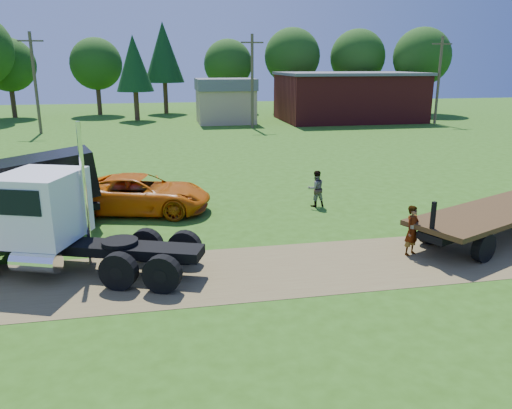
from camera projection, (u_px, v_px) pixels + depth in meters
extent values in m
plane|color=#2C5512|center=(270.00, 270.00, 15.91)|extent=(140.00, 140.00, 0.00)
cube|color=brown|center=(270.00, 270.00, 15.91)|extent=(120.00, 4.20, 0.01)
cube|color=black|center=(84.00, 247.00, 15.64)|extent=(7.46, 3.52, 0.30)
cylinder|color=black|center=(20.00, 238.00, 17.19)|extent=(1.17, 0.72, 1.11)
cylinder|color=black|center=(20.00, 238.00, 17.19)|extent=(0.50, 0.49, 0.39)
cylinder|color=black|center=(119.00, 271.00, 14.43)|extent=(1.17, 0.72, 1.11)
cylinder|color=black|center=(119.00, 271.00, 14.43)|extent=(0.50, 0.49, 0.39)
cylinder|color=black|center=(146.00, 245.00, 16.49)|extent=(1.17, 0.72, 1.11)
cylinder|color=black|center=(146.00, 245.00, 16.49)|extent=(0.50, 0.49, 0.39)
cylinder|color=black|center=(162.00, 274.00, 14.23)|extent=(1.17, 0.72, 1.11)
cylinder|color=black|center=(162.00, 274.00, 14.23)|extent=(0.50, 0.49, 0.39)
cylinder|color=black|center=(185.00, 247.00, 16.29)|extent=(1.17, 0.72, 1.11)
cylinder|color=black|center=(185.00, 247.00, 16.29)|extent=(0.50, 0.49, 0.39)
cube|color=white|center=(42.00, 206.00, 15.48)|extent=(2.84, 3.02, 2.13)
cube|color=black|center=(9.00, 191.00, 15.52)|extent=(0.75, 1.92, 0.86)
cube|color=black|center=(16.00, 203.00, 14.19)|extent=(1.44, 0.56, 0.76)
cube|color=black|center=(61.00, 183.00, 16.52)|extent=(1.44, 0.56, 0.76)
cube|color=white|center=(18.00, 220.00, 17.00)|extent=(1.30, 0.85, 0.10)
cylinder|color=white|center=(36.00, 262.00, 14.70)|extent=(1.54, 1.06, 0.61)
cylinder|color=white|center=(85.00, 195.00, 15.77)|extent=(0.18, 0.18, 4.66)
cylinder|color=black|center=(120.00, 242.00, 15.39)|extent=(1.43, 1.43, 0.12)
cube|color=black|center=(4.00, 215.00, 19.23)|extent=(7.04, 2.73, 0.26)
cylinder|color=black|center=(46.00, 222.00, 19.10)|extent=(1.02, 0.56, 0.97)
cylinder|color=black|center=(46.00, 222.00, 19.10)|extent=(0.41, 0.41, 0.34)
cylinder|color=black|center=(42.00, 210.00, 20.69)|extent=(1.02, 0.56, 0.97)
cylinder|color=black|center=(42.00, 210.00, 20.69)|extent=(0.41, 0.41, 0.34)
cylinder|color=black|center=(77.00, 218.00, 19.59)|extent=(1.02, 0.56, 0.97)
cylinder|color=black|center=(77.00, 218.00, 19.59)|extent=(0.41, 0.41, 0.34)
cylinder|color=black|center=(72.00, 206.00, 21.19)|extent=(1.02, 0.56, 0.97)
cylinder|color=black|center=(72.00, 206.00, 21.19)|extent=(0.41, 0.41, 0.34)
cube|color=black|center=(45.00, 179.00, 19.56)|extent=(4.30, 3.07, 2.14)
imported|color=#CE5F09|center=(141.00, 194.00, 21.82)|extent=(6.52, 4.15, 1.68)
cube|color=#3B2712|center=(497.00, 211.00, 18.50)|extent=(8.30, 5.45, 0.18)
cube|color=black|center=(496.00, 218.00, 18.57)|extent=(7.74, 4.17, 0.25)
cylinder|color=black|center=(484.00, 247.00, 16.44)|extent=(1.04, 0.68, 1.00)
cylinder|color=black|center=(430.00, 230.00, 18.10)|extent=(1.04, 0.68, 1.00)
cylinder|color=black|center=(505.00, 208.00, 20.86)|extent=(1.04, 0.68, 1.00)
cube|color=black|center=(433.00, 217.00, 16.21)|extent=(0.16, 0.16, 1.00)
imported|color=#999999|center=(412.00, 231.00, 16.95)|extent=(0.76, 0.67, 1.75)
imported|color=#999999|center=(316.00, 189.00, 22.74)|extent=(0.89, 0.74, 1.67)
cube|color=maroon|center=(348.00, 98.00, 56.29)|extent=(15.00, 10.00, 5.00)
cube|color=#5C5C61|center=(350.00, 74.00, 55.56)|extent=(15.40, 10.40, 0.30)
cube|color=tan|center=(226.00, 106.00, 53.90)|extent=(6.00, 5.00, 3.60)
cube|color=#5C5C61|center=(225.00, 84.00, 53.27)|extent=(6.20, 5.40, 1.20)
cylinder|color=#443526|center=(35.00, 84.00, 45.12)|extent=(0.28, 0.28, 9.00)
cube|color=#443526|center=(30.00, 41.00, 44.10)|extent=(2.20, 0.14, 0.14)
cylinder|color=#443526|center=(252.00, 82.00, 48.81)|extent=(0.28, 0.28, 9.00)
cube|color=#443526|center=(252.00, 42.00, 47.79)|extent=(2.20, 0.14, 0.14)
cylinder|color=#443526|center=(439.00, 81.00, 52.49)|extent=(0.28, 0.28, 9.00)
cube|color=#443526|center=(442.00, 44.00, 51.47)|extent=(2.20, 0.14, 0.14)
cylinder|color=#382617|center=(13.00, 104.00, 59.28)|extent=(0.56, 0.56, 3.28)
sphere|color=#153F0F|center=(8.00, 65.00, 58.06)|extent=(6.19, 6.19, 6.19)
cylinder|color=#382617|center=(99.00, 101.00, 62.42)|extent=(0.56, 0.56, 3.33)
sphere|color=#153F0F|center=(96.00, 64.00, 61.18)|extent=(6.28, 6.28, 6.28)
cylinder|color=#382617|center=(166.00, 98.00, 63.95)|extent=(0.56, 0.56, 3.96)
cone|color=#103814|center=(163.00, 52.00, 62.41)|extent=(4.97, 4.97, 7.35)
cylinder|color=#382617|center=(229.00, 99.00, 65.76)|extent=(0.56, 0.56, 3.32)
sphere|color=#153F0F|center=(228.00, 64.00, 64.52)|extent=(6.26, 6.26, 6.26)
cylinder|color=#382617|center=(291.00, 97.00, 66.40)|extent=(0.56, 0.56, 3.84)
sphere|color=#153F0F|center=(292.00, 56.00, 64.97)|extent=(7.23, 7.23, 7.23)
cylinder|color=#382617|center=(418.00, 98.00, 63.97)|extent=(0.56, 0.56, 3.80)
sphere|color=#153F0F|center=(422.00, 57.00, 62.56)|extent=(7.16, 7.16, 7.16)
cylinder|color=#382617|center=(137.00, 106.00, 56.32)|extent=(0.56, 0.56, 3.27)
cone|color=#103814|center=(134.00, 63.00, 55.05)|extent=(4.11, 4.11, 6.08)
cylinder|color=#382617|center=(355.00, 97.00, 66.71)|extent=(0.56, 0.56, 3.78)
sphere|color=#153F0F|center=(358.00, 57.00, 65.30)|extent=(7.14, 7.14, 7.14)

